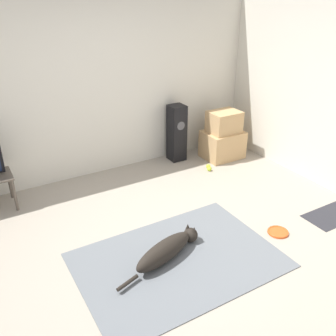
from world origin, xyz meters
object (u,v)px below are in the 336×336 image
object	(u,v)px
cardboard_box_upper	(224,122)
tennis_ball_near_speaker	(208,166)
dog	(167,249)
tennis_ball_by_boxes	(209,169)
floor_speaker	(177,133)
frisbee	(278,232)
cardboard_box_lower	(222,144)

from	to	relation	value
cardboard_box_upper	tennis_ball_near_speaker	bearing A→B (deg)	-152.76
dog	tennis_ball_by_boxes	bearing A→B (deg)	42.17
floor_speaker	frisbee	bearing A→B (deg)	-91.47
tennis_ball_near_speaker	cardboard_box_lower	bearing A→B (deg)	28.14
cardboard_box_lower	cardboard_box_upper	bearing A→B (deg)	-115.24
floor_speaker	dog	bearing A→B (deg)	-123.83
cardboard_box_upper	floor_speaker	bearing A→B (deg)	154.97
tennis_ball_near_speaker	frisbee	bearing A→B (deg)	-99.71
frisbee	cardboard_box_lower	size ratio (longest dim) A/B	0.39
floor_speaker	tennis_ball_by_boxes	bearing A→B (deg)	-72.10
tennis_ball_by_boxes	frisbee	bearing A→B (deg)	-98.82
cardboard_box_upper	frisbee	bearing A→B (deg)	-110.36
cardboard_box_lower	tennis_ball_near_speaker	xyz separation A→B (m)	(-0.43, -0.23, -0.18)
cardboard_box_lower	tennis_ball_near_speaker	world-z (taller)	cardboard_box_lower
dog	tennis_ball_near_speaker	bearing A→B (deg)	43.05
dog	cardboard_box_lower	xyz separation A→B (m)	(2.00, 1.70, 0.10)
dog	floor_speaker	size ratio (longest dim) A/B	1.22
cardboard_box_upper	cardboard_box_lower	bearing A→B (deg)	64.76
frisbee	cardboard_box_upper	size ratio (longest dim) A/B	0.50
cardboard_box_lower	cardboard_box_upper	xyz separation A→B (m)	(-0.01, -0.01, 0.38)
dog	cardboard_box_lower	distance (m)	2.63
frisbee	tennis_ball_by_boxes	bearing A→B (deg)	81.18
frisbee	cardboard_box_lower	xyz separation A→B (m)	(0.72, 1.94, 0.20)
cardboard_box_lower	floor_speaker	world-z (taller)	floor_speaker
dog	frisbee	world-z (taller)	dog
dog	cardboard_box_upper	distance (m)	2.66
dog	cardboard_box_upper	world-z (taller)	cardboard_box_upper
dog	floor_speaker	bearing A→B (deg)	56.17
cardboard_box_lower	tennis_ball_near_speaker	size ratio (longest dim) A/B	9.05
dog	cardboard_box_upper	bearing A→B (deg)	40.20
dog	tennis_ball_by_boxes	world-z (taller)	dog
floor_speaker	tennis_ball_near_speaker	distance (m)	0.70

